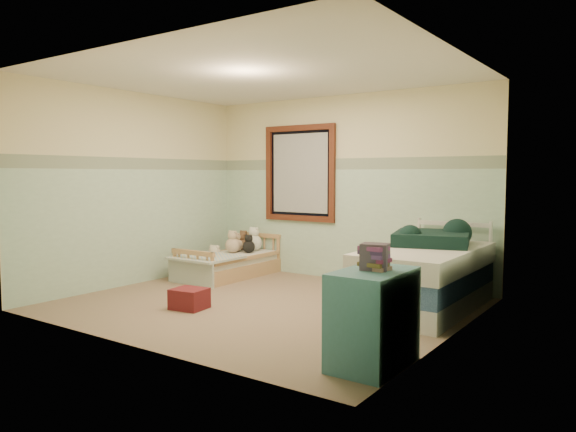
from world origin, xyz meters
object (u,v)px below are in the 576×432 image
Objects in this scene: twin_bed_frame at (425,299)px; dresser at (373,318)px; toddler_bed_frame at (229,270)px; plush_floor_tan at (180,268)px; floor_book at (196,305)px; plush_floor_cream at (215,263)px; red_pillow at (189,299)px.

twin_bed_frame is 2.53× the size of dresser.
toddler_bed_frame is 2.04× the size of dresser.
dresser is (3.81, -1.70, 0.23)m from plush_floor_tan.
dresser is at bearing -33.02° from toddler_bed_frame.
plush_floor_cream is at bearing 134.33° from floor_book.
plush_floor_cream is 1.01× the size of floor_book.
plush_floor_tan is 0.37× the size of dresser.
toddler_bed_frame is 0.81× the size of twin_bed_frame.
dresser is (3.64, -2.23, 0.23)m from plush_floor_cream.
dresser is (3.28, -2.13, 0.27)m from toddler_bed_frame.
plush_floor_cream is 2.16m from red_pillow.
twin_bed_frame reaches higher than red_pillow.
twin_bed_frame is at bearing 99.44° from dresser.
toddler_bed_frame is at bearing 146.98° from dresser.
plush_floor_cream is 0.56m from plush_floor_tan.
floor_book is at bearing -53.08° from plush_floor_cream.
dresser is 2.51m from floor_book.
plush_floor_cream is 0.79× the size of red_pillow.
toddler_bed_frame is 1.76m from floor_book.
dresser is at bearing -11.10° from red_pillow.
toddler_bed_frame is 2.97m from twin_bed_frame.
plush_floor_tan is 1.78m from floor_book.
plush_floor_cream is at bearing 72.20° from plush_floor_tan.
dresser is at bearing -6.48° from floor_book.
twin_bed_frame is (3.50, 0.19, -0.02)m from plush_floor_tan.
plush_floor_cream is 0.38× the size of dresser.
twin_bed_frame is at bearing 34.27° from red_pillow.
toddler_bed_frame is 0.38m from plush_floor_cream.
toddler_bed_frame is at bearing 175.27° from twin_bed_frame.
plush_floor_cream is at bearing 174.10° from twin_bed_frame.
plush_floor_cream is at bearing 148.54° from dresser.
toddler_bed_frame is 5.45× the size of floor_book.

